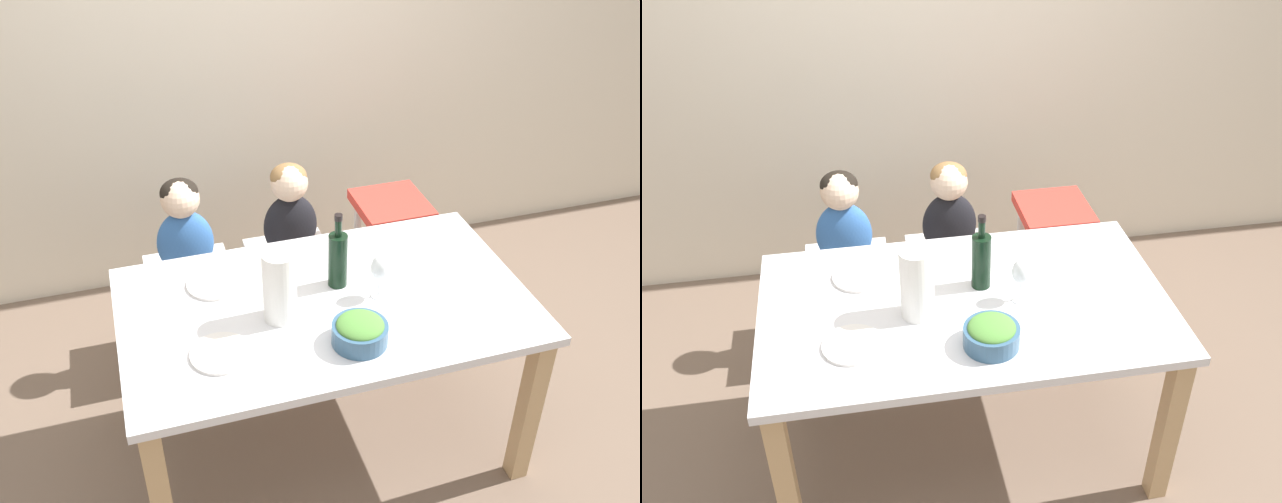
% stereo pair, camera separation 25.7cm
% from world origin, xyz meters
% --- Properties ---
extents(ground_plane, '(14.00, 14.00, 0.00)m').
position_xyz_m(ground_plane, '(0.00, 0.00, 0.00)').
color(ground_plane, '#705B4C').
extents(wall_back, '(10.00, 0.06, 2.70)m').
position_xyz_m(wall_back, '(0.00, 1.43, 1.35)').
color(wall_back, beige).
rests_on(wall_back, ground_plane).
extents(dining_table, '(1.50, 0.89, 0.75)m').
position_xyz_m(dining_table, '(0.00, 0.00, 0.65)').
color(dining_table, silver).
rests_on(dining_table, ground_plane).
extents(chair_far_left, '(0.39, 0.40, 0.48)m').
position_xyz_m(chair_far_left, '(-0.42, 0.72, 0.40)').
color(chair_far_left, silver).
rests_on(chair_far_left, ground_plane).
extents(chair_far_center, '(0.39, 0.40, 0.48)m').
position_xyz_m(chair_far_center, '(0.06, 0.72, 0.40)').
color(chair_far_center, silver).
rests_on(chair_far_center, ground_plane).
extents(chair_right_highchair, '(0.33, 0.34, 0.69)m').
position_xyz_m(chair_right_highchair, '(0.56, 0.72, 0.53)').
color(chair_right_highchair, silver).
rests_on(chair_right_highchair, ground_plane).
extents(person_child_left, '(0.25, 0.17, 0.47)m').
position_xyz_m(person_child_left, '(-0.42, 0.72, 0.73)').
color(person_child_left, '#3366B2').
rests_on(person_child_left, chair_far_left).
extents(person_child_center, '(0.25, 0.17, 0.47)m').
position_xyz_m(person_child_center, '(0.06, 0.72, 0.73)').
color(person_child_center, black).
rests_on(person_child_center, chair_far_center).
extents(wine_bottle, '(0.07, 0.07, 0.31)m').
position_xyz_m(wine_bottle, '(0.08, 0.09, 0.87)').
color(wine_bottle, black).
rests_on(wine_bottle, dining_table).
extents(paper_towel_roll, '(0.12, 0.12, 0.27)m').
position_xyz_m(paper_towel_roll, '(-0.18, -0.04, 0.89)').
color(paper_towel_roll, white).
rests_on(paper_towel_roll, dining_table).
extents(wine_glass_near, '(0.07, 0.07, 0.18)m').
position_xyz_m(wine_glass_near, '(0.20, -0.02, 0.87)').
color(wine_glass_near, white).
rests_on(wine_glass_near, dining_table).
extents(salad_bowl_large, '(0.19, 0.19, 0.10)m').
position_xyz_m(salad_bowl_large, '(0.04, -0.25, 0.80)').
color(salad_bowl_large, '#335675').
rests_on(salad_bowl_large, dining_table).
extents(dinner_plate_front_left, '(0.21, 0.21, 0.01)m').
position_xyz_m(dinner_plate_front_left, '(-0.42, -0.17, 0.76)').
color(dinner_plate_front_left, silver).
rests_on(dinner_plate_front_left, dining_table).
extents(dinner_plate_back_left, '(0.21, 0.21, 0.01)m').
position_xyz_m(dinner_plate_back_left, '(-0.37, 0.22, 0.76)').
color(dinner_plate_back_left, silver).
rests_on(dinner_plate_back_left, dining_table).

